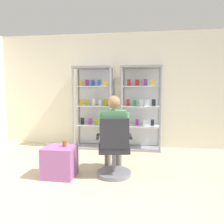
# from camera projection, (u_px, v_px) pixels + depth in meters

# --- Properties ---
(ground_plane) EXTENTS (7.20, 7.20, 0.00)m
(ground_plane) POSITION_uv_depth(u_px,v_px,m) (88.00, 211.00, 2.54)
(ground_plane) COLOR #C6B793
(back_wall) EXTENTS (6.00, 0.10, 2.70)m
(back_wall) POSITION_uv_depth(u_px,v_px,m) (118.00, 91.00, 5.35)
(back_wall) COLOR silver
(back_wall) RESTS_ON ground
(display_cabinet_left) EXTENTS (0.90, 0.45, 1.90)m
(display_cabinet_left) POSITION_uv_depth(u_px,v_px,m) (94.00, 107.00, 5.24)
(display_cabinet_left) COLOR gray
(display_cabinet_left) RESTS_ON ground
(display_cabinet_right) EXTENTS (0.90, 0.45, 1.90)m
(display_cabinet_right) POSITION_uv_depth(u_px,v_px,m) (141.00, 108.00, 5.08)
(display_cabinet_right) COLOR gray
(display_cabinet_right) RESTS_ON ground
(office_chair) EXTENTS (0.60, 0.56, 0.96)m
(office_chair) POSITION_uv_depth(u_px,v_px,m) (114.00, 152.00, 3.51)
(office_chair) COLOR slate
(office_chair) RESTS_ON ground
(seated_shopkeeper) EXTENTS (0.53, 0.61, 1.29)m
(seated_shopkeeper) POSITION_uv_depth(u_px,v_px,m) (114.00, 131.00, 3.64)
(seated_shopkeeper) COLOR slate
(seated_shopkeeper) RESTS_ON ground
(storage_crate) EXTENTS (0.49, 0.43, 0.48)m
(storage_crate) POSITION_uv_depth(u_px,v_px,m) (60.00, 162.00, 3.52)
(storage_crate) COLOR #9E599E
(storage_crate) RESTS_ON ground
(tea_glass) EXTENTS (0.06, 0.06, 0.10)m
(tea_glass) POSITION_uv_depth(u_px,v_px,m) (64.00, 144.00, 3.50)
(tea_glass) COLOR brown
(tea_glass) RESTS_ON storage_crate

